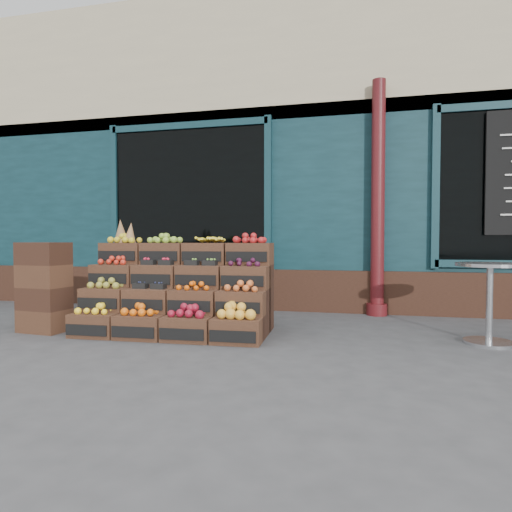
# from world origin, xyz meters

# --- Properties ---
(ground) EXTENTS (60.00, 60.00, 0.00)m
(ground) POSITION_xyz_m (0.00, 0.00, 0.00)
(ground) COLOR #3C3C3E
(ground) RESTS_ON ground
(shop_facade) EXTENTS (12.00, 6.24, 4.80)m
(shop_facade) POSITION_xyz_m (0.00, 5.11, 2.40)
(shop_facade) COLOR #0F2D34
(shop_facade) RESTS_ON ground
(crate_display) EXTENTS (2.09, 1.07, 1.29)m
(crate_display) POSITION_xyz_m (-1.05, 0.47, 0.40)
(crate_display) COLOR #412719
(crate_display) RESTS_ON ground
(spare_crates) EXTENTS (0.54, 0.40, 1.00)m
(spare_crates) POSITION_xyz_m (-2.51, 0.11, 0.50)
(spare_crates) COLOR #412719
(spare_crates) RESTS_ON ground
(bistro_table) EXTENTS (0.64, 0.64, 0.80)m
(bistro_table) POSITION_xyz_m (2.19, 0.58, 0.50)
(bistro_table) COLOR silver
(bistro_table) RESTS_ON ground
(shopkeeper) EXTENTS (0.70, 0.52, 1.75)m
(shopkeeper) POSITION_xyz_m (-1.18, 2.73, 0.88)
(shopkeeper) COLOR #195821
(shopkeeper) RESTS_ON ground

